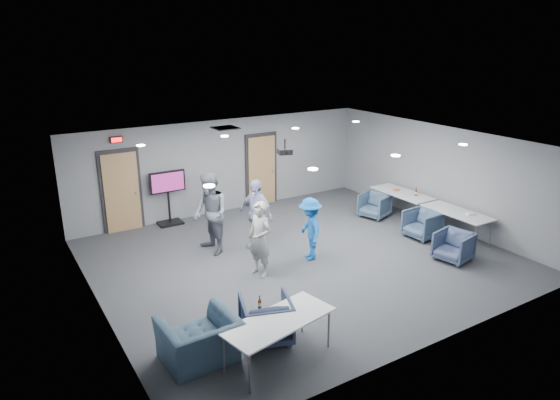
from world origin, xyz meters
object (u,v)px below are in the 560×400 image
chair_right_b (422,224)px  bottle_right (416,193)px  chair_right_c (454,246)px  chair_front_a (266,319)px  person_a (260,239)px  person_b (210,214)px  projector (285,151)px  table_front_left (278,322)px  chair_front_b (199,340)px  table_right_a (402,194)px  table_right_b (457,213)px  person_d (310,229)px  chair_right_a (375,205)px  person_c (256,214)px  tv_stand (168,195)px  bottle_front (260,304)px

chair_right_b → bottle_right: bottle_right is taller
chair_right_c → chair_front_a: (-5.26, -0.48, 0.04)m
person_a → person_b: person_b is taller
chair_right_b → projector: size_ratio=2.13×
table_front_left → chair_front_b: bearing=138.4°
person_a → table_front_left: bearing=-40.1°
bottle_right → table_right_a: bearing=103.6°
table_right_b → bottle_right: 1.50m
table_right_b → chair_front_a: bearing=101.8°
chair_right_b → projector: 4.13m
chair_right_c → table_right_b: size_ratio=0.42×
person_d → table_right_b: 3.96m
chair_right_b → table_right_a: size_ratio=0.43×
person_b → chair_front_b: (-1.91, -3.78, -0.61)m
table_right_b → projector: bearing=65.6°
chair_right_a → bottle_right: 1.20m
chair_front_a → chair_right_a: bearing=-128.8°
person_a → person_c: person_c is taller
person_d → tv_stand: bearing=-134.5°
table_right_b → bottle_right: bearing=-3.8°
table_front_left → chair_front_a: bearing=67.5°
bottle_front → person_d: bearing=42.2°
person_b → table_right_b: (5.62, -2.48, -0.30)m
chair_right_b → chair_front_b: 7.11m
chair_right_a → chair_front_a: (-5.69, -3.63, 0.04)m
chair_front_a → tv_stand: bearing=-76.2°
person_b → tv_stand: person_b is taller
table_front_left → table_right_a: bearing=19.4°
projector → tv_stand: bearing=137.6°
bottle_right → projector: size_ratio=0.65×
chair_front_b → tv_stand: (1.71, 6.12, 0.47)m
person_c → chair_right_b: bearing=49.1°
chair_right_b → table_front_left: (-5.80, -2.43, 0.32)m
chair_right_b → bottle_front: bearing=-74.3°
chair_front_b → person_c: bearing=-132.4°
person_c → projector: (0.59, -0.35, 1.54)m
person_a → bottle_front: bearing=-45.6°
person_b → projector: size_ratio=5.25×
person_b → table_right_b: size_ratio=1.10×
person_c → chair_right_b: person_c is taller
chair_right_b → chair_right_c: (-0.43, -1.35, -0.02)m
bottle_right → chair_right_a: bearing=132.7°
table_right_a → chair_right_b: bearing=155.1°
table_right_a → bottle_front: (-6.54, -3.39, 0.13)m
chair_front_b → tv_stand: bearing=-107.5°
table_right_a → table_right_b: (0.00, -1.90, -0.00)m
table_right_a → projector: size_ratio=4.96×
chair_right_c → table_right_b: (1.08, 0.85, 0.34)m
person_a → chair_front_a: size_ratio=1.94×
chair_right_a → chair_right_c: size_ratio=1.01×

